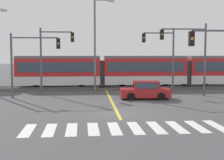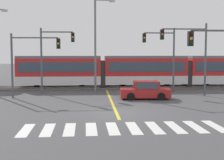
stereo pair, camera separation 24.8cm
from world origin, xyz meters
The scene contains 22 objects.
ground_plane centered at (0.00, 0.00, 0.00)m, with size 200.00×200.00×0.00m, color #474749.
track_bed centered at (0.00, 14.42, 0.09)m, with size 120.00×4.00×0.18m, color #56514C.
rail_near centered at (0.00, 13.70, 0.23)m, with size 120.00×0.08×0.10m, color #939399.
rail_far centered at (0.00, 15.14, 0.23)m, with size 120.00×0.08×0.10m, color #939399.
light_rail_tram centered at (4.40, 14.41, 2.05)m, with size 28.00×2.64×3.43m.
crosswalk_stripe_0 centered at (-4.95, -4.32, 0.00)m, with size 0.56×2.80×0.01m, color silver.
crosswalk_stripe_1 centered at (-3.85, -4.30, 0.00)m, with size 0.56×2.80×0.01m, color silver.
crosswalk_stripe_2 centered at (-2.75, -4.28, 0.00)m, with size 0.56×2.80×0.01m, color silver.
crosswalk_stripe_3 centered at (-1.65, -4.25, 0.00)m, with size 0.56×2.80×0.01m, color silver.
crosswalk_stripe_4 centered at (-0.55, -4.23, 0.00)m, with size 0.56×2.80×0.01m, color silver.
crosswalk_stripe_5 centered at (0.55, -4.21, 0.00)m, with size 0.56×2.80×0.01m, color silver.
crosswalk_stripe_6 centered at (1.65, -4.19, 0.00)m, with size 0.56×2.80×0.01m, color silver.
crosswalk_stripe_7 centered at (2.75, -4.17, 0.00)m, with size 0.56×2.80×0.01m, color silver.
crosswalk_stripe_8 centered at (3.85, -4.15, 0.00)m, with size 0.56×2.80×0.01m, color silver.
crosswalk_stripe_9 centered at (4.95, -4.13, 0.00)m, with size 0.56×2.80×0.01m, color silver.
lane_centre_line centered at (0.00, 5.10, 0.00)m, with size 0.20×14.64×0.01m, color gold.
sedan_crossing centered at (2.96, 6.10, 0.70)m, with size 4.29×2.09×1.52m.
traffic_light_far_right centered at (5.61, 10.73, 4.15)m, with size 3.25×0.38×6.39m.
traffic_light_mid_right centered at (7.30, 7.50, 4.32)m, with size 4.25×0.38×6.56m.
traffic_light_far_left centered at (-5.31, 10.14, 4.13)m, with size 3.25×0.38×6.28m.
traffic_light_mid_left centered at (-6.94, 7.41, 3.77)m, with size 4.25×0.38×5.59m.
street_lamp_centre centered at (-1.02, 11.23, 5.24)m, with size 2.05×0.28×9.33m.
Camera 2 is at (-1.66, -20.01, 3.86)m, focal length 50.00 mm.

